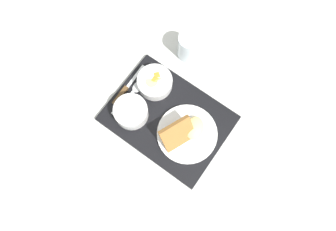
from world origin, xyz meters
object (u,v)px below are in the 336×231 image
knife (123,92)px  spoon (133,92)px  bowl_salad (155,82)px  glass_water (189,47)px  plate_main (187,133)px  bowl_soup (131,112)px

knife → spoon: (0.03, 0.02, -0.00)m
bowl_salad → glass_water: bearing=81.6°
plate_main → glass_water: glass_water is taller
bowl_salad → bowl_soup: bearing=-91.5°
knife → spoon: size_ratio=1.12×
knife → spoon: bearing=-52.2°
glass_water → bowl_soup: bearing=-95.4°
plate_main → spoon: size_ratio=1.27×
bowl_soup → knife: size_ratio=0.64×
bowl_soup → bowl_salad: bearing=88.5°
bowl_soup → knife: bowl_soup is taller
plate_main → spoon: plate_main is taller
bowl_salad → glass_water: 0.18m
bowl_soup → plate_main: bearing=13.5°
bowl_salad → spoon: bowl_salad is taller
spoon → bowl_salad: bearing=-28.6°
bowl_soup → glass_water: 0.31m
bowl_soup → spoon: 0.09m
knife → bowl_soup: bearing=-122.2°
bowl_salad → knife: bowl_salad is taller
bowl_soup → plate_main: plate_main is taller
spoon → knife: bearing=134.9°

